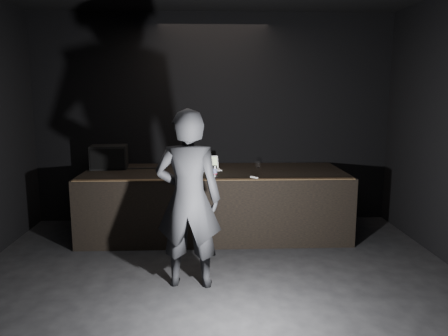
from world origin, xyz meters
The scene contains 11 objects.
ground centered at (0.00, 0.00, 0.00)m, with size 7.00×7.00×0.00m, color black.
room_walls centered at (0.00, 0.00, 2.02)m, with size 6.10×7.10×3.52m.
stage_riser centered at (0.00, 2.73, 0.50)m, with size 4.00×1.50×1.00m, color black.
riser_lip centered at (0.00, 2.02, 1.01)m, with size 3.92×0.10×0.01m, color brown.
stage_monitor centered at (-1.67, 3.00, 1.19)m, with size 0.59×0.46×0.37m.
cable centered at (-1.25, 2.95, 1.01)m, with size 0.02×0.02×0.99m, color black.
laptop centered at (-0.07, 2.83, 1.05)m, with size 0.36×0.33×0.21m.
beer_can centered at (0.00, 2.25, 1.08)m, with size 0.07×0.07×0.16m.
plastic_cup centered at (0.71, 3.02, 1.05)m, with size 0.08×0.08×0.10m, color white.
wii_remote centered at (0.55, 2.11, 1.01)m, with size 0.03×0.14×0.03m, color white.
person centered at (-0.32, 0.87, 1.02)m, with size 0.74×0.49×2.03m, color black.
Camera 1 is at (-0.11, -3.92, 2.20)m, focal length 35.00 mm.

